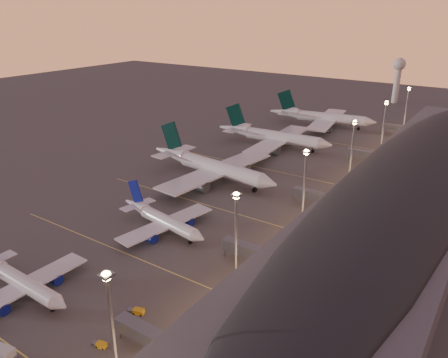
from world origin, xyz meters
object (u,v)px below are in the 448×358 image
airliner_narrow_south (20,281)px  baggage_tug_a (100,345)px  radar_tower (398,73)px  airliner_narrow_north (162,219)px  airliner_wide_near (211,166)px  airliner_wide_mid (273,136)px  baggage_tug_b (137,311)px  airliner_wide_far (321,117)px  catering_truck_a (2,356)px

airliner_narrow_south → baggage_tug_a: size_ratio=10.38×
baggage_tug_a → radar_tower: bearing=81.0°
airliner_narrow_north → baggage_tug_a: airliner_narrow_north is taller
airliner_narrow_north → baggage_tug_a: bearing=-53.5°
airliner_narrow_north → airliner_wide_near: airliner_wide_near is taller
radar_tower → airliner_narrow_north: bearing=-92.2°
airliner_wide_mid → baggage_tug_a: (37.58, -146.21, -4.71)m
airliner_wide_mid → baggage_tug_a: bearing=-78.6°
baggage_tug_b → airliner_wide_mid: bearing=87.0°
airliner_narrow_north → airliner_wide_mid: 100.61m
airliner_wide_near → baggage_tug_b: airliner_wide_near is taller
airliner_narrow_north → baggage_tug_a: size_ratio=10.84×
airliner_narrow_north → baggage_tug_b: (22.63, -34.41, -3.03)m
airliner_wide_near → baggage_tug_a: airliner_wide_near is taller
airliner_wide_near → radar_tower: size_ratio=2.01×
airliner_narrow_south → airliner_wide_far: (-2.04, 196.97, 1.85)m
airliner_narrow_north → airliner_wide_far: bearing=102.7°
baggage_tug_b → catering_truck_a: 28.47m
airliner_wide_near → airliner_wide_far: (4.36, 107.00, -0.14)m
catering_truck_a → airliner_wide_near: bearing=92.1°
airliner_narrow_south → baggage_tug_a: bearing=-2.2°
airliner_wide_near → airliner_narrow_north: bearing=-67.5°
airliner_narrow_south → airliner_wide_near: airliner_wide_near is taller
airliner_narrow_south → baggage_tug_b: 31.51m
airliner_narrow_south → radar_tower: 293.79m
airliner_wide_mid → baggage_tug_b: (36.34, -134.07, -4.64)m
airliner_wide_far → baggage_tug_a: bearing=-89.1°
airliner_wide_far → airliner_narrow_south: bearing=-97.9°
airliner_narrow_south → catering_truck_a: (18.32, -15.70, -1.66)m
airliner_narrow_north → airliner_wide_near: bearing=115.8°
airliner_narrow_south → airliner_narrow_north: (6.97, 44.82, 0.14)m
airliner_narrow_north → radar_tower: bearing=97.1°
airliner_wide_mid → baggage_tug_a: 151.04m
airliner_wide_near → airliner_wide_mid: airliner_wide_near is taller
baggage_tug_b → baggage_tug_a: bearing=-102.4°
airliner_narrow_south → airliner_wide_mid: size_ratio=0.59×
radar_tower → airliner_wide_mid: bearing=-98.9°
airliner_narrow_south → baggage_tug_b: (29.60, 10.41, -2.88)m
radar_tower → baggage_tug_b: 283.44m
airliner_wide_far → airliner_narrow_north: bearing=-95.1°
catering_truck_a → airliner_wide_mid: bearing=87.8°
airliner_narrow_south → airliner_wide_far: bearing=91.6°
airliner_narrow_south → airliner_wide_near: size_ratio=0.56×
airliner_wide_mid → catering_truck_a: size_ratio=8.96×
airliner_wide_mid → airliner_wide_near: bearing=-92.6°
baggage_tug_a → airliner_narrow_north: bearing=105.3°
radar_tower → baggage_tug_a: bearing=-87.2°
airliner_narrow_north → catering_truck_a: airliner_narrow_north is taller
baggage_tug_a → baggage_tug_b: bearing=84.0°
airliner_narrow_north → airliner_wide_mid: airliner_wide_mid is taller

